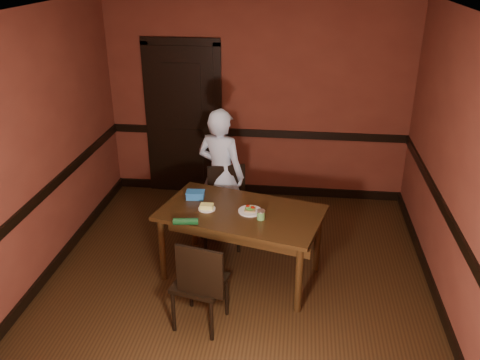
% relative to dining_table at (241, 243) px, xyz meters
% --- Properties ---
extents(floor, '(4.00, 4.50, 0.01)m').
position_rel_dining_table_xyz_m(floor, '(-0.02, -0.24, -0.38)').
color(floor, black).
rests_on(floor, ground).
extents(ceiling, '(4.00, 4.50, 0.01)m').
position_rel_dining_table_xyz_m(ceiling, '(-0.02, -0.24, 2.32)').
color(ceiling, silver).
rests_on(ceiling, ground).
extents(wall_back, '(4.00, 0.02, 2.70)m').
position_rel_dining_table_xyz_m(wall_back, '(-0.02, 2.01, 0.97)').
color(wall_back, maroon).
rests_on(wall_back, ground).
extents(wall_front, '(4.00, 0.02, 2.70)m').
position_rel_dining_table_xyz_m(wall_front, '(-0.02, -2.49, 0.97)').
color(wall_front, maroon).
rests_on(wall_front, ground).
extents(wall_left, '(0.02, 4.50, 2.70)m').
position_rel_dining_table_xyz_m(wall_left, '(-2.02, -0.24, 0.97)').
color(wall_left, maroon).
rests_on(wall_left, ground).
extents(wall_right, '(0.02, 4.50, 2.70)m').
position_rel_dining_table_xyz_m(wall_right, '(1.98, -0.24, 0.97)').
color(wall_right, maroon).
rests_on(wall_right, ground).
extents(dado_back, '(4.00, 0.03, 0.10)m').
position_rel_dining_table_xyz_m(dado_back, '(-0.02, 2.00, 0.52)').
color(dado_back, black).
rests_on(dado_back, ground).
extents(dado_left, '(0.03, 4.50, 0.10)m').
position_rel_dining_table_xyz_m(dado_left, '(-2.01, -0.24, 0.52)').
color(dado_left, black).
rests_on(dado_left, ground).
extents(dado_right, '(0.03, 4.50, 0.10)m').
position_rel_dining_table_xyz_m(dado_right, '(1.96, -0.24, 0.52)').
color(dado_right, black).
rests_on(dado_right, ground).
extents(baseboard_back, '(4.00, 0.03, 0.12)m').
position_rel_dining_table_xyz_m(baseboard_back, '(-0.02, 2.00, -0.32)').
color(baseboard_back, black).
rests_on(baseboard_back, ground).
extents(baseboard_left, '(0.03, 4.50, 0.12)m').
position_rel_dining_table_xyz_m(baseboard_left, '(-2.01, -0.24, -0.32)').
color(baseboard_left, black).
rests_on(baseboard_left, ground).
extents(baseboard_right, '(0.03, 4.50, 0.12)m').
position_rel_dining_table_xyz_m(baseboard_right, '(1.96, -0.24, -0.32)').
color(baseboard_right, black).
rests_on(baseboard_right, ground).
extents(door, '(1.05, 0.07, 2.20)m').
position_rel_dining_table_xyz_m(door, '(-1.02, 1.98, 0.71)').
color(door, black).
rests_on(door, ground).
extents(dining_table, '(1.78, 1.28, 0.75)m').
position_rel_dining_table_xyz_m(dining_table, '(0.00, 0.00, 0.00)').
color(dining_table, black).
rests_on(dining_table, floor).
extents(chair_far, '(0.55, 0.55, 0.93)m').
position_rel_dining_table_xyz_m(chair_far, '(-0.32, 0.55, 0.09)').
color(chair_far, black).
rests_on(chair_far, floor).
extents(chair_near, '(0.51, 0.51, 0.92)m').
position_rel_dining_table_xyz_m(chair_near, '(-0.27, -0.82, 0.08)').
color(chair_near, black).
rests_on(chair_near, floor).
extents(person, '(0.67, 0.55, 1.58)m').
position_rel_dining_table_xyz_m(person, '(-0.33, 0.81, 0.41)').
color(person, silver).
rests_on(person, floor).
extents(sandwich_plate, '(0.24, 0.24, 0.06)m').
position_rel_dining_table_xyz_m(sandwich_plate, '(0.09, -0.00, 0.39)').
color(sandwich_plate, white).
rests_on(sandwich_plate, dining_table).
extents(sauce_jar, '(0.08, 0.08, 0.10)m').
position_rel_dining_table_xyz_m(sauce_jar, '(0.21, -0.14, 0.43)').
color(sauce_jar, '#59964B').
rests_on(sauce_jar, dining_table).
extents(cheese_saucer, '(0.18, 0.18, 0.06)m').
position_rel_dining_table_xyz_m(cheese_saucer, '(-0.35, 0.00, 0.40)').
color(cheese_saucer, white).
rests_on(cheese_saucer, dining_table).
extents(food_tub, '(0.20, 0.14, 0.08)m').
position_rel_dining_table_xyz_m(food_tub, '(-0.52, 0.23, 0.42)').
color(food_tub, blue).
rests_on(food_tub, dining_table).
extents(wrapped_veg, '(0.25, 0.10, 0.07)m').
position_rel_dining_table_xyz_m(wrapped_veg, '(-0.49, -0.34, 0.41)').
color(wrapped_veg, '#113F1B').
rests_on(wrapped_veg, dining_table).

